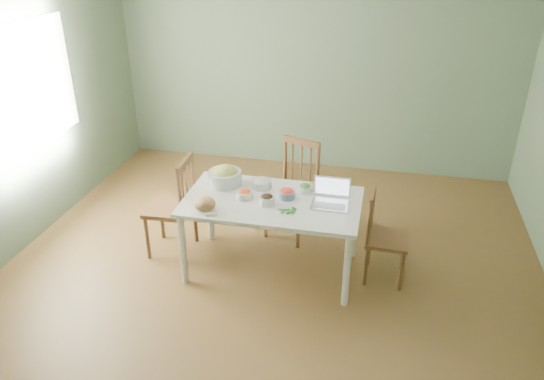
% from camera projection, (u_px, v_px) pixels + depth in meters
% --- Properties ---
extents(floor, '(5.00, 5.00, 0.00)m').
position_uv_depth(floor, '(271.00, 271.00, 4.92)').
color(floor, brown).
rests_on(floor, ground).
extents(wall_back, '(5.00, 0.00, 2.70)m').
position_uv_depth(wall_back, '(315.00, 64.00, 6.48)').
color(wall_back, '#60775B').
rests_on(wall_back, ground).
extents(wall_front, '(5.00, 0.00, 2.70)m').
position_uv_depth(wall_front, '(136.00, 356.00, 2.14)').
color(wall_front, '#60775B').
rests_on(wall_front, ground).
extents(wall_left, '(0.00, 5.00, 2.70)m').
position_uv_depth(wall_left, '(4.00, 115.00, 4.79)').
color(wall_left, '#60775B').
rests_on(wall_left, ground).
extents(window_left, '(0.04, 1.60, 1.20)m').
position_uv_depth(window_left, '(23.00, 90.00, 4.98)').
color(window_left, white).
rests_on(window_left, ground).
extents(dining_table, '(1.56, 0.88, 0.73)m').
position_uv_depth(dining_table, '(272.00, 235.00, 4.80)').
color(dining_table, white).
rests_on(dining_table, floor).
extents(chair_far, '(0.56, 0.55, 1.00)m').
position_uv_depth(chair_far, '(291.00, 191.00, 5.28)').
color(chair_far, '#592D19').
rests_on(chair_far, floor).
extents(chair_left, '(0.44, 0.46, 1.00)m').
position_uv_depth(chair_left, '(170.00, 206.00, 5.03)').
color(chair_left, '#592D19').
rests_on(chair_left, floor).
extents(chair_right, '(0.38, 0.40, 0.87)m').
position_uv_depth(chair_right, '(388.00, 237.00, 4.65)').
color(chair_right, '#592D19').
rests_on(chair_right, floor).
extents(bread_boule, '(0.23, 0.23, 0.12)m').
position_uv_depth(bread_boule, '(205.00, 204.00, 4.45)').
color(bread_boule, tan).
rests_on(bread_boule, dining_table).
extents(butter_stick, '(0.10, 0.05, 0.03)m').
position_uv_depth(butter_stick, '(212.00, 214.00, 4.38)').
color(butter_stick, white).
rests_on(butter_stick, dining_table).
extents(bowl_squash, '(0.36, 0.36, 0.18)m').
position_uv_depth(bowl_squash, '(225.00, 176.00, 4.87)').
color(bowl_squash, '#D0C364').
rests_on(bowl_squash, dining_table).
extents(bowl_carrot, '(0.18, 0.18, 0.08)m').
position_uv_depth(bowl_carrot, '(245.00, 194.00, 4.65)').
color(bowl_carrot, '#E73200').
rests_on(bowl_carrot, dining_table).
extents(bowl_onion, '(0.20, 0.20, 0.10)m').
position_uv_depth(bowl_onion, '(262.00, 183.00, 4.83)').
color(bowl_onion, white).
rests_on(bowl_onion, dining_table).
extents(bowl_mushroom, '(0.15, 0.15, 0.09)m').
position_uv_depth(bowl_mushroom, '(267.00, 199.00, 4.55)').
color(bowl_mushroom, black).
rests_on(bowl_mushroom, dining_table).
extents(bowl_redpep, '(0.19, 0.19, 0.09)m').
position_uv_depth(bowl_redpep, '(287.00, 194.00, 4.65)').
color(bowl_redpep, '#E90005').
rests_on(bowl_redpep, dining_table).
extents(bowl_broccoli, '(0.16, 0.16, 0.08)m').
position_uv_depth(bowl_broccoli, '(305.00, 188.00, 4.76)').
color(bowl_broccoli, '#215017').
rests_on(bowl_broccoli, dining_table).
extents(flatbread, '(0.22, 0.22, 0.02)m').
position_uv_depth(flatbread, '(317.00, 187.00, 4.85)').
color(flatbread, '#CAB67C').
rests_on(flatbread, dining_table).
extents(basil_bunch, '(0.18, 0.18, 0.02)m').
position_uv_depth(basil_bunch, '(287.00, 210.00, 4.46)').
color(basil_bunch, '#175A19').
rests_on(basil_bunch, dining_table).
extents(laptop, '(0.32, 0.28, 0.22)m').
position_uv_depth(laptop, '(330.00, 194.00, 4.49)').
color(laptop, silver).
rests_on(laptop, dining_table).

